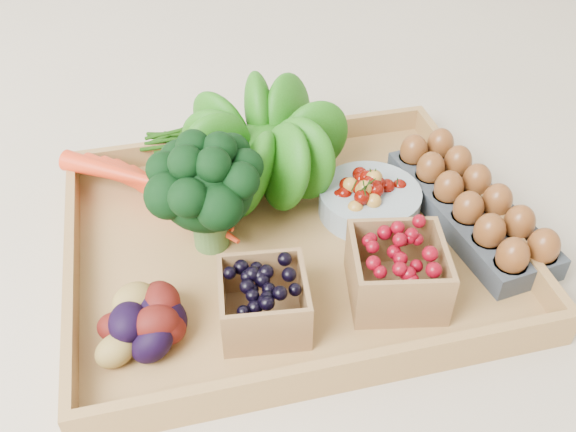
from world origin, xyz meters
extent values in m
plane|color=beige|center=(0.00, 0.00, 0.00)|extent=(4.00, 4.00, 0.00)
cube|color=#B0844A|center=(0.00, 0.00, 0.01)|extent=(0.55, 0.45, 0.01)
sphere|color=#1D5A0E|center=(0.00, 0.13, 0.09)|extent=(0.16, 0.16, 0.16)
cylinder|color=#8C9EA5|center=(0.12, 0.03, 0.03)|extent=(0.14, 0.14, 0.04)
cube|color=#3D434D|center=(0.25, -0.01, 0.03)|extent=(0.13, 0.29, 0.03)
cube|color=black|center=(-0.06, -0.12, 0.05)|extent=(0.11, 0.11, 0.07)
cube|color=#6A0410|center=(0.10, -0.12, 0.05)|extent=(0.13, 0.13, 0.07)
camera|label=1|loc=(-0.14, -0.59, 0.58)|focal=40.00mm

